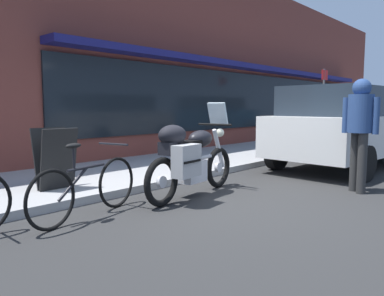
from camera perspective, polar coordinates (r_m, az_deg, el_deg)
name	(u,v)px	position (r m, az deg, el deg)	size (l,w,h in m)	color
ground_plane	(221,200)	(5.51, 4.40, -7.87)	(80.00, 80.00, 0.00)	#2A2A2A
storefront_building	(254,68)	(13.85, 9.30, 11.86)	(22.69, 0.90, 5.52)	brown
sidewalk_curb	(313,142)	(14.55, 17.87, 0.90)	(30.00, 2.83, 0.12)	#989898
touring_motorcycle	(190,157)	(5.52, -0.32, -1.36)	(2.15, 0.82, 1.41)	black
parked_bicycle	(87,188)	(4.74, -15.65, -5.80)	(1.73, 0.56, 0.93)	black
parked_minivan	(349,125)	(9.06, 22.63, 3.18)	(4.64, 2.30, 1.76)	silver
pedestrian_walking	(360,121)	(6.41, 24.13, 3.76)	(0.40, 0.56, 1.77)	#2A2A2A
sandwich_board_sign	(55,158)	(5.97, -20.00, -1.49)	(0.55, 0.41, 0.91)	black
parking_sign_pole	(323,100)	(13.31, 19.27, 6.92)	(0.44, 0.07, 2.46)	#59595B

